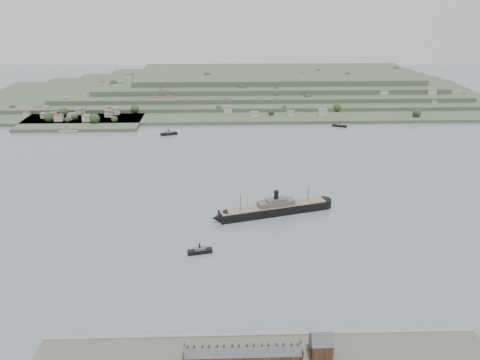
{
  "coord_description": "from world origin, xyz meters",
  "views": [
    {
      "loc": [
        -16.37,
        -336.17,
        168.74
      ],
      "look_at": [
        -5.46,
        30.0,
        10.86
      ],
      "focal_mm": 35.0,
      "sensor_mm": 36.0,
      "label": 1
    }
  ],
  "objects_px": {
    "terrace_row": "(243,355)",
    "gabled_building": "(321,345)",
    "steamship": "(271,209)",
    "tugboat": "(200,251)"
  },
  "relations": [
    {
      "from": "tugboat",
      "to": "terrace_row",
      "type": "bearing_deg",
      "value": -75.9
    },
    {
      "from": "steamship",
      "to": "tugboat",
      "type": "bearing_deg",
      "value": -133.75
    },
    {
      "from": "steamship",
      "to": "tugboat",
      "type": "xyz_separation_m",
      "value": [
        -52.35,
        -54.68,
        -2.55
      ]
    },
    {
      "from": "steamship",
      "to": "terrace_row",
      "type": "bearing_deg",
      "value": -99.94
    },
    {
      "from": "gabled_building",
      "to": "steamship",
      "type": "bearing_deg",
      "value": 93.92
    },
    {
      "from": "terrace_row",
      "to": "gabled_building",
      "type": "relative_size",
      "value": 3.95
    },
    {
      "from": "terrace_row",
      "to": "steamship",
      "type": "relative_size",
      "value": 0.58
    },
    {
      "from": "gabled_building",
      "to": "terrace_row",
      "type": "bearing_deg",
      "value": -173.88
    },
    {
      "from": "steamship",
      "to": "tugboat",
      "type": "distance_m",
      "value": 75.74
    },
    {
      "from": "terrace_row",
      "to": "steamship",
      "type": "height_order",
      "value": "steamship"
    }
  ]
}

